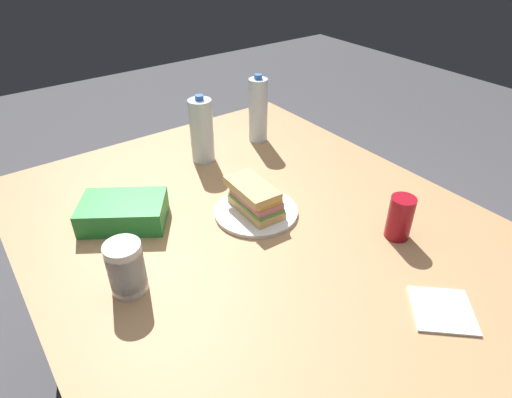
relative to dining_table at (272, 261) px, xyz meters
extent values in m
cube|color=tan|center=(0.00, 0.00, 0.06)|extent=(1.57, 1.18, 0.04)
cylinder|color=#977049|center=(0.71, -0.51, -0.33)|extent=(0.07, 0.07, 0.74)
cylinder|color=#977049|center=(0.71, 0.51, -0.33)|extent=(0.07, 0.07, 0.74)
cylinder|color=white|center=(0.12, -0.03, 0.09)|extent=(0.24, 0.24, 0.01)
cube|color=#DBB26B|center=(0.12, -0.03, 0.11)|extent=(0.17, 0.10, 0.02)
cube|color=#599E3F|center=(0.12, -0.03, 0.12)|extent=(0.17, 0.09, 0.01)
cube|color=#C6727A|center=(0.12, -0.03, 0.14)|extent=(0.16, 0.09, 0.02)
cube|color=yellow|center=(0.12, -0.03, 0.15)|extent=(0.15, 0.09, 0.01)
cube|color=#DBB26B|center=(0.13, -0.03, 0.17)|extent=(0.17, 0.10, 0.02)
cylinder|color=maroon|center=(-0.19, -0.28, 0.14)|extent=(0.07, 0.07, 0.12)
cube|color=#268C38|center=(0.30, 0.29, 0.12)|extent=(0.25, 0.27, 0.07)
cylinder|color=silver|center=(0.50, -0.32, 0.20)|extent=(0.07, 0.07, 0.24)
cylinder|color=blue|center=(0.50, -0.32, 0.33)|extent=(0.03, 0.03, 0.02)
cylinder|color=silver|center=(0.05, 0.38, 0.13)|extent=(0.08, 0.08, 0.09)
cylinder|color=silver|center=(0.05, 0.38, 0.15)|extent=(0.08, 0.08, 0.09)
cylinder|color=silver|center=(0.05, 0.38, 0.17)|extent=(0.08, 0.08, 0.09)
cylinder|color=silver|center=(0.49, -0.07, 0.19)|extent=(0.08, 0.08, 0.22)
cylinder|color=blue|center=(0.49, -0.07, 0.31)|extent=(0.03, 0.03, 0.02)
cube|color=white|center=(-0.42, -0.14, 0.09)|extent=(0.18, 0.18, 0.01)
camera|label=1|loc=(-0.72, 0.58, 0.82)|focal=30.69mm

